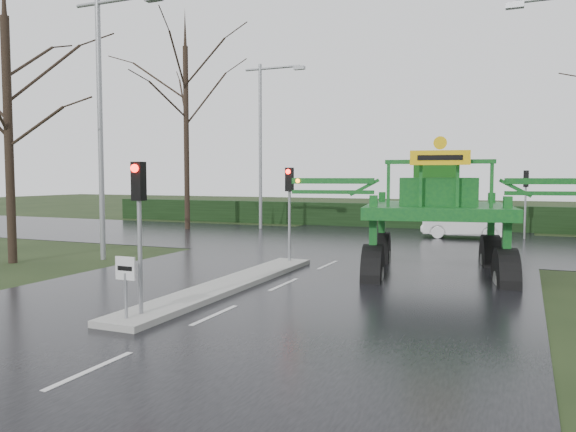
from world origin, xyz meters
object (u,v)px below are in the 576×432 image
at_px(traffic_signal_near, 139,204).
at_px(street_light_left_far, 265,131).
at_px(traffic_signal_mid, 289,194).
at_px(street_light_left_near, 106,103).
at_px(keep_left_sign, 126,277).
at_px(crop_sprayer, 374,196).
at_px(white_sedan, 464,238).
at_px(traffic_signal_far, 526,189).

distance_m(traffic_signal_near, street_light_left_far, 22.37).
distance_m(traffic_signal_mid, street_light_left_near, 7.83).
relative_size(traffic_signal_mid, street_light_left_far, 0.35).
height_order(keep_left_sign, crop_sprayer, crop_sprayer).
bearing_deg(traffic_signal_mid, white_sedan, 67.16).
bearing_deg(traffic_signal_near, street_light_left_near, 134.53).
height_order(keep_left_sign, traffic_signal_far, traffic_signal_far).
height_order(traffic_signal_near, street_light_left_far, street_light_left_far).
xyz_separation_m(traffic_signal_far, street_light_left_near, (-14.69, -14.01, 3.40)).
bearing_deg(traffic_signal_near, white_sedan, 76.29).
bearing_deg(crop_sprayer, white_sedan, 73.65).
distance_m(keep_left_sign, traffic_signal_far, 22.93).
xyz_separation_m(keep_left_sign, traffic_signal_near, (0.00, 0.49, 1.53)).
bearing_deg(crop_sprayer, street_light_left_far, 117.34).
height_order(street_light_left_far, white_sedan, street_light_left_far).
relative_size(traffic_signal_mid, traffic_signal_far, 1.00).
relative_size(traffic_signal_far, white_sedan, 0.82).
bearing_deg(traffic_signal_far, traffic_signal_mid, 58.07).
bearing_deg(crop_sprayer, keep_left_sign, -123.21).
relative_size(street_light_left_near, white_sedan, 2.32).
height_order(traffic_signal_far, crop_sprayer, crop_sprayer).
distance_m(street_light_left_near, crop_sprayer, 10.85).
distance_m(traffic_signal_far, white_sedan, 3.95).
xyz_separation_m(keep_left_sign, street_light_left_near, (-6.89, 7.50, 4.93)).
xyz_separation_m(street_light_left_far, white_sedan, (11.82, -0.80, -5.99)).
bearing_deg(traffic_signal_near, traffic_signal_far, 69.64).
distance_m(traffic_signal_far, crop_sprayer, 14.39).
relative_size(keep_left_sign, street_light_left_near, 0.14).
height_order(traffic_signal_mid, traffic_signal_far, same).
bearing_deg(white_sedan, traffic_signal_far, -78.34).
relative_size(traffic_signal_near, street_light_left_far, 0.35).
bearing_deg(traffic_signal_far, keep_left_sign, 70.07).
bearing_deg(crop_sprayer, street_light_left_near, 172.09).
bearing_deg(street_light_left_far, crop_sprayer, -53.04).
bearing_deg(traffic_signal_far, street_light_left_near, 43.63).
bearing_deg(white_sedan, traffic_signal_near, 162.15).
bearing_deg(street_light_left_near, crop_sprayer, 1.71).
distance_m(keep_left_sign, white_sedan, 21.30).
bearing_deg(white_sedan, crop_sprayer, 169.14).
distance_m(keep_left_sign, street_light_left_far, 23.11).
bearing_deg(crop_sprayer, traffic_signal_mid, 151.23).
bearing_deg(street_light_left_near, street_light_left_far, 90.00).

